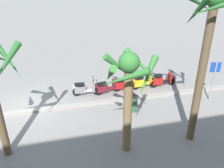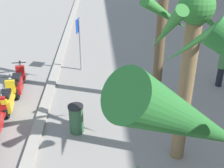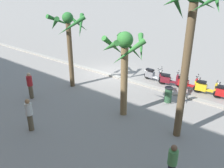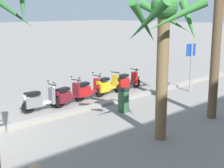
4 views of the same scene
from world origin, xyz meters
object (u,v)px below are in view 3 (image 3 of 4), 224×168
at_px(palm_tree_near_sign, 191,30).
at_px(pedestrian_by_palm_tree, 172,163).
at_px(palm_tree_by_mall_entrance, 69,32).
at_px(litter_bin, 168,94).
at_px(scooter_yellow_gap_after_mid, 205,88).
at_px(pedestrian_strolling_near_curb, 29,114).
at_px(palm_tree_mid_walkway, 125,56).
at_px(pedestrian_window_shopping, 30,85).
at_px(scooter_maroon_mid_front, 169,80).
at_px(scooter_grey_far_back, 153,75).
at_px(scooter_red_second_in_line, 187,83).

bearing_deg(palm_tree_near_sign, pedestrian_by_palm_tree, 109.16).
relative_size(palm_tree_by_mall_entrance, litter_bin, 5.27).
relative_size(scooter_yellow_gap_after_mid, palm_tree_by_mall_entrance, 0.36).
xyz_separation_m(palm_tree_by_mall_entrance, litter_bin, (-6.34, -1.92, -3.30)).
bearing_deg(pedestrian_strolling_near_curb, palm_tree_mid_walkway, -123.37).
bearing_deg(pedestrian_window_shopping, pedestrian_by_palm_tree, 174.87).
relative_size(scooter_maroon_mid_front, pedestrian_strolling_near_curb, 1.02).
height_order(pedestrian_window_shopping, litter_bin, pedestrian_window_shopping).
height_order(scooter_maroon_mid_front, palm_tree_mid_walkway, palm_tree_mid_walkway).
xyz_separation_m(scooter_grey_far_back, litter_bin, (-2.40, 2.42, 0.03)).
height_order(scooter_red_second_in_line, scooter_maroon_mid_front, same).
xyz_separation_m(scooter_yellow_gap_after_mid, scooter_grey_far_back, (3.81, 0.04, -0.01)).
height_order(palm_tree_near_sign, litter_bin, palm_tree_near_sign).
height_order(pedestrian_by_palm_tree, pedestrian_strolling_near_curb, pedestrian_strolling_near_curb).
height_order(scooter_red_second_in_line, litter_bin, scooter_red_second_in_line).
height_order(scooter_yellow_gap_after_mid, palm_tree_by_mall_entrance, palm_tree_by_mall_entrance).
bearing_deg(pedestrian_by_palm_tree, palm_tree_by_mall_entrance, -22.44).
xyz_separation_m(scooter_maroon_mid_front, pedestrian_strolling_near_curb, (2.88, 9.22, 0.45)).
height_order(scooter_maroon_mid_front, scooter_grey_far_back, same).
bearing_deg(pedestrian_window_shopping, scooter_grey_far_back, -121.98).
relative_size(scooter_maroon_mid_front, pedestrian_window_shopping, 1.02).
xyz_separation_m(scooter_yellow_gap_after_mid, litter_bin, (1.41, 2.45, 0.02)).
xyz_separation_m(palm_tree_mid_walkway, pedestrian_by_palm_tree, (-4.13, 2.85, -2.48)).
bearing_deg(scooter_grey_far_back, scooter_yellow_gap_after_mid, -179.41).
relative_size(scooter_red_second_in_line, palm_tree_by_mall_entrance, 0.36).
xyz_separation_m(pedestrian_strolling_near_curb, litter_bin, (-3.92, -6.90, -0.41)).
bearing_deg(pedestrian_strolling_near_curb, scooter_grey_far_back, -99.31).
height_order(scooter_yellow_gap_after_mid, pedestrian_window_shopping, pedestrian_window_shopping).
bearing_deg(scooter_yellow_gap_after_mid, scooter_grey_far_back, 0.59).
bearing_deg(pedestrian_window_shopping, scooter_yellow_gap_after_mid, -138.82).
height_order(scooter_maroon_mid_front, pedestrian_window_shopping, pedestrian_window_shopping).
bearing_deg(pedestrian_window_shopping, scooter_maroon_mid_front, -129.39).
bearing_deg(palm_tree_mid_walkway, palm_tree_near_sign, 179.97).
bearing_deg(scooter_grey_far_back, litter_bin, 134.78).
xyz_separation_m(pedestrian_window_shopping, pedestrian_by_palm_tree, (-9.79, 0.88, -0.05)).
bearing_deg(scooter_red_second_in_line, palm_tree_near_sign, 107.42).
xyz_separation_m(scooter_red_second_in_line, pedestrian_strolling_near_curb, (4.12, 9.37, 0.44)).
distance_m(scooter_red_second_in_line, pedestrian_by_palm_tree, 8.63).
distance_m(pedestrian_window_shopping, pedestrian_by_palm_tree, 9.83).
distance_m(palm_tree_mid_walkway, pedestrian_window_shopping, 6.47).
bearing_deg(palm_tree_by_mall_entrance, scooter_yellow_gap_after_mid, -150.56).
relative_size(scooter_maroon_mid_front, palm_tree_near_sign, 0.26).
xyz_separation_m(scooter_maroon_mid_front, pedestrian_window_shopping, (5.88, 7.16, 0.45)).
distance_m(scooter_yellow_gap_after_mid, palm_tree_near_sign, 6.98).
bearing_deg(pedestrian_by_palm_tree, palm_tree_near_sign, -70.84).
relative_size(palm_tree_by_mall_entrance, pedestrian_by_palm_tree, 3.10).
distance_m(palm_tree_by_mall_entrance, palm_tree_mid_walkway, 5.18).
xyz_separation_m(scooter_maroon_mid_front, scooter_grey_far_back, (1.35, -0.10, 0.01)).
distance_m(palm_tree_by_mall_entrance, pedestrian_window_shopping, 4.15).
bearing_deg(pedestrian_window_shopping, palm_tree_by_mall_entrance, -101.42).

